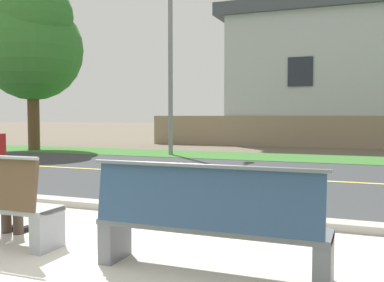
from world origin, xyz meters
TOP-DOWN VIEW (x-y plane):
  - ground_plane at (0.00, 8.00)m, footprint 140.00×140.00m
  - sidewalk_pavement at (0.00, 0.40)m, footprint 44.00×3.60m
  - curb_edge at (0.00, 2.35)m, footprint 44.00×0.30m
  - street_asphalt at (0.00, 6.50)m, footprint 52.00×8.00m
  - road_centre_line at (0.00, 6.50)m, footprint 48.00×0.14m
  - far_verge_grass at (0.00, 11.57)m, footprint 48.00×2.80m
  - bench_right at (1.38, 0.28)m, footprint 2.10×0.48m
  - streetlamp at (-3.86, 11.37)m, footprint 0.24×2.10m
  - shade_tree_far_left at (-9.91, 11.13)m, footprint 4.08×4.08m
  - garden_wall at (-0.75, 16.86)m, footprint 13.00×0.36m
  - house_across_street at (2.79, 20.06)m, footprint 13.89×6.91m

SIDE VIEW (x-z plane):
  - ground_plane at x=0.00m, z-range 0.00..0.00m
  - street_asphalt at x=0.00m, z-range 0.00..0.01m
  - sidewalk_pavement at x=0.00m, z-range 0.00..0.01m
  - far_verge_grass at x=0.00m, z-range 0.00..0.02m
  - road_centre_line at x=0.00m, z-range 0.01..0.01m
  - curb_edge at x=0.00m, z-range 0.00..0.11m
  - bench_right at x=1.38m, z-range -0.04..0.97m
  - garden_wall at x=-0.75m, z-range 0.00..1.40m
  - house_across_street at x=2.79m, z-range 0.04..6.75m
  - streetlamp at x=-3.86m, z-range 0.50..7.46m
  - shade_tree_far_left at x=-9.91m, z-range 1.01..7.74m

